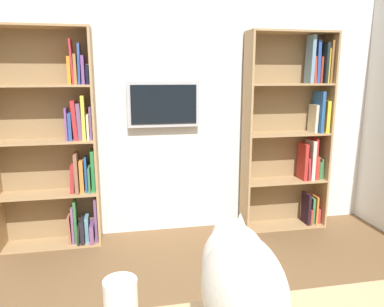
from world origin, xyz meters
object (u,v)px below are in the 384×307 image
object	(u,v)px
bookshelf_right	(58,148)
wall_mounted_tv	(164,104)
bookshelf_left	(295,132)
cat	(240,281)

from	to	relation	value
bookshelf_right	wall_mounted_tv	size ratio (longest dim) A/B	2.86
bookshelf_left	bookshelf_right	distance (m)	2.41
cat	bookshelf_right	bearing A→B (deg)	-68.97
bookshelf_left	cat	size ratio (longest dim) A/B	3.60
bookshelf_right	wall_mounted_tv	distance (m)	1.09
bookshelf_right	wall_mounted_tv	world-z (taller)	bookshelf_right
bookshelf_right	cat	bearing A→B (deg)	111.03
bookshelf_left	bookshelf_right	xyz separation A→B (m)	(2.40, 0.00, -0.08)
bookshelf_right	cat	size ratio (longest dim) A/B	3.59
wall_mounted_tv	cat	world-z (taller)	wall_mounted_tv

